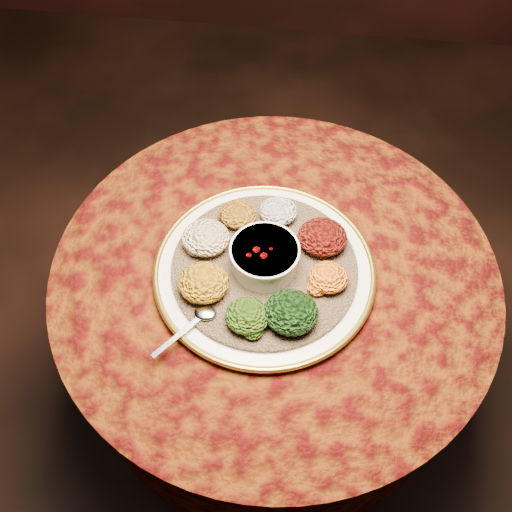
# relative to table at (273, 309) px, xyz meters

# --- Properties ---
(table) EXTENTS (0.96, 0.96, 0.73)m
(table) POSITION_rel_table_xyz_m (0.00, 0.00, 0.00)
(table) COLOR black
(table) RESTS_ON ground
(platter) EXTENTS (0.54, 0.54, 0.02)m
(platter) POSITION_rel_table_xyz_m (-0.02, -0.02, 0.19)
(platter) COLOR silver
(platter) RESTS_ON table
(injera) EXTENTS (0.48, 0.48, 0.01)m
(injera) POSITION_rel_table_xyz_m (-0.02, -0.02, 0.20)
(injera) COLOR olive
(injera) RESTS_ON platter
(stew_bowl) EXTENTS (0.14, 0.14, 0.06)m
(stew_bowl) POSITION_rel_table_xyz_m (-0.02, -0.02, 0.24)
(stew_bowl) COLOR silver
(stew_bowl) RESTS_ON injera
(spoon) EXTENTS (0.11, 0.12, 0.01)m
(spoon) POSITION_rel_table_xyz_m (-0.13, -0.16, 0.21)
(spoon) COLOR silver
(spoon) RESTS_ON injera
(portion_ayib) EXTENTS (0.08, 0.08, 0.04)m
(portion_ayib) POSITION_rel_table_xyz_m (-0.01, 0.12, 0.23)
(portion_ayib) COLOR beige
(portion_ayib) RESTS_ON injera
(portion_kitfo) EXTENTS (0.10, 0.10, 0.05)m
(portion_kitfo) POSITION_rel_table_xyz_m (0.09, 0.05, 0.23)
(portion_kitfo) COLOR black
(portion_kitfo) RESTS_ON injera
(portion_tikil) EXTENTS (0.08, 0.08, 0.04)m
(portion_tikil) POSITION_rel_table_xyz_m (0.11, -0.04, 0.23)
(portion_tikil) COLOR #AE640E
(portion_tikil) RESTS_ON injera
(portion_gomen) EXTENTS (0.11, 0.10, 0.05)m
(portion_gomen) POSITION_rel_table_xyz_m (0.04, -0.14, 0.23)
(portion_gomen) COLOR black
(portion_gomen) RESTS_ON injera
(portion_mixveg) EXTENTS (0.09, 0.08, 0.04)m
(portion_mixveg) POSITION_rel_table_xyz_m (-0.04, -0.15, 0.23)
(portion_mixveg) COLOR #AF280B
(portion_mixveg) RESTS_ON injera
(portion_kik) EXTENTS (0.10, 0.10, 0.05)m
(portion_kik) POSITION_rel_table_xyz_m (-0.13, -0.09, 0.23)
(portion_kik) COLOR #B77A10
(portion_kik) RESTS_ON injera
(portion_timatim) EXTENTS (0.10, 0.10, 0.05)m
(portion_timatim) POSITION_rel_table_xyz_m (-0.15, 0.02, 0.23)
(portion_timatim) COLOR #730608
(portion_timatim) RESTS_ON injera
(portion_shiro) EXTENTS (0.08, 0.08, 0.04)m
(portion_shiro) POSITION_rel_table_xyz_m (-0.09, 0.10, 0.23)
(portion_shiro) COLOR #895110
(portion_shiro) RESTS_ON injera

